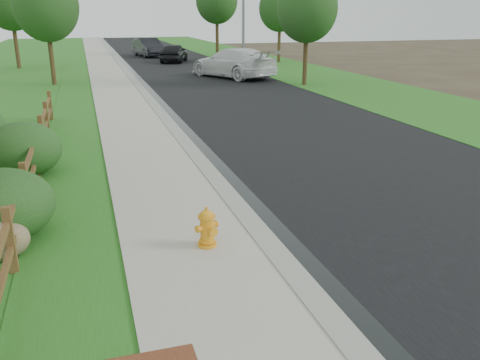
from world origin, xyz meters
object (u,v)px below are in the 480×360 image
object	(u,v)px
white_suv	(233,63)
ranch_fence	(30,169)
dark_car_mid	(174,53)
fire_hydrant	(207,228)

from	to	relation	value
white_suv	ranch_fence	bearing A→B (deg)	37.81
ranch_fence	dark_car_mid	bearing A→B (deg)	74.57
ranch_fence	dark_car_mid	size ratio (longest dim) A/B	3.92
ranch_fence	fire_hydrant	bearing A→B (deg)	-50.93
fire_hydrant	dark_car_mid	bearing A→B (deg)	81.06
ranch_fence	white_suv	size ratio (longest dim) A/B	2.79
white_suv	dark_car_mid	bearing A→B (deg)	-105.76
fire_hydrant	white_suv	size ratio (longest dim) A/B	0.11
dark_car_mid	ranch_fence	bearing A→B (deg)	94.31
ranch_fence	white_suv	bearing A→B (deg)	62.19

